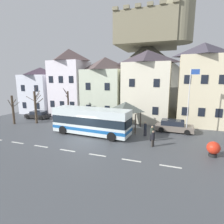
% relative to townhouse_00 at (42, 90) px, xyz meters
% --- Properties ---
extents(ground_plane, '(40.00, 60.00, 0.07)m').
position_rel_townhouse_00_xyz_m(ground_plane, '(15.38, -12.03, -4.32)').
color(ground_plane, '#474B4F').
extents(townhouse_00, '(5.97, 6.13, 8.59)m').
position_rel_townhouse_00_xyz_m(townhouse_00, '(0.00, 0.00, 0.00)').
color(townhouse_00, silver).
rests_on(townhouse_00, ground_plane).
extents(townhouse_01, '(5.83, 5.45, 11.56)m').
position_rel_townhouse_00_xyz_m(townhouse_01, '(6.66, -0.34, 1.48)').
color(townhouse_01, white).
rests_on(townhouse_01, ground_plane).
extents(townhouse_02, '(6.37, 6.54, 9.99)m').
position_rel_townhouse_00_xyz_m(townhouse_02, '(13.17, 0.21, 0.70)').
color(townhouse_02, beige).
rests_on(townhouse_02, ground_plane).
extents(townhouse_03, '(6.80, 5.20, 10.66)m').
position_rel_townhouse_00_xyz_m(townhouse_03, '(20.23, -0.46, 1.04)').
color(townhouse_03, '#ECE4C8').
rests_on(townhouse_03, ground_plane).
extents(townhouse_04, '(5.88, 5.25, 11.22)m').
position_rel_townhouse_00_xyz_m(townhouse_04, '(27.72, -0.44, 1.32)').
color(townhouse_04, beige).
rests_on(townhouse_04, ground_plane).
extents(hilltop_castle, '(38.61, 38.61, 21.89)m').
position_rel_townhouse_00_xyz_m(hilltop_castle, '(17.52, 17.46, 3.90)').
color(hilltop_castle, '#656357').
rests_on(hilltop_castle, ground_plane).
extents(transit_bus, '(9.44, 3.18, 3.10)m').
position_rel_townhouse_00_xyz_m(transit_bus, '(15.32, -9.72, -2.73)').
color(transit_bus, silver).
rests_on(transit_bus, ground_plane).
extents(bus_shelter, '(3.60, 3.60, 3.58)m').
position_rel_townhouse_00_xyz_m(bus_shelter, '(18.50, -6.12, -1.33)').
color(bus_shelter, '#473D33').
rests_on(bus_shelter, ground_plane).
extents(parked_car_00, '(4.49, 2.04, 1.45)m').
position_rel_townhouse_00_xyz_m(parked_car_00, '(24.47, -5.32, -3.59)').
color(parked_car_00, slate).
rests_on(parked_car_00, ground_plane).
extents(parked_car_01, '(3.99, 2.14, 1.24)m').
position_rel_townhouse_00_xyz_m(parked_car_01, '(3.22, -4.97, -3.68)').
color(parked_car_01, black).
rests_on(parked_car_01, ground_plane).
extents(pedestrian_00, '(0.34, 0.34, 1.60)m').
position_rel_townhouse_00_xyz_m(pedestrian_00, '(22.63, -11.20, -3.40)').
color(pedestrian_00, '#38332D').
rests_on(pedestrian_00, ground_plane).
extents(pedestrian_01, '(0.30, 0.31, 1.50)m').
position_rel_townhouse_00_xyz_m(pedestrian_01, '(19.51, -7.60, -3.41)').
color(pedestrian_01, '#38332D').
rests_on(pedestrian_01, ground_plane).
extents(pedestrian_02, '(0.40, 0.36, 1.65)m').
position_rel_townhouse_00_xyz_m(pedestrian_02, '(22.35, -9.66, -3.40)').
color(pedestrian_02, black).
rests_on(pedestrian_02, ground_plane).
extents(pedestrian_03, '(0.34, 0.29, 1.66)m').
position_rel_townhouse_00_xyz_m(pedestrian_03, '(21.40, -8.13, -3.41)').
color(pedestrian_03, '#2D2D38').
rests_on(pedestrian_03, ground_plane).
extents(public_bench, '(1.57, 0.48, 0.87)m').
position_rel_townhouse_00_xyz_m(public_bench, '(18.04, -3.55, -3.82)').
color(public_bench, '#473828').
rests_on(public_bench, ground_plane).
extents(flagpole, '(0.95, 0.10, 7.58)m').
position_rel_townhouse_00_xyz_m(flagpole, '(25.94, -6.17, 0.07)').
color(flagpole, silver).
rests_on(flagpole, ground_plane).
extents(harbour_buoy, '(1.07, 1.07, 1.32)m').
position_rel_townhouse_00_xyz_m(harbour_buoy, '(27.69, -11.79, -3.56)').
color(harbour_buoy, black).
rests_on(harbour_buoy, ground_plane).
extents(bare_tree_00, '(2.08, 1.57, 5.44)m').
position_rel_townhouse_00_xyz_m(bare_tree_00, '(5.25, -7.51, -1.77)').
color(bare_tree_00, brown).
rests_on(bare_tree_00, ground_plane).
extents(bare_tree_01, '(0.96, 1.36, 5.14)m').
position_rel_townhouse_00_xyz_m(bare_tree_01, '(9.26, -5.17, -1.81)').
color(bare_tree_01, '#47382D').
rests_on(bare_tree_01, ground_plane).
extents(bare_tree_02, '(1.78, 1.53, 4.14)m').
position_rel_townhouse_00_xyz_m(bare_tree_02, '(2.53, -9.03, -2.14)').
color(bare_tree_02, brown).
rests_on(bare_tree_02, ground_plane).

